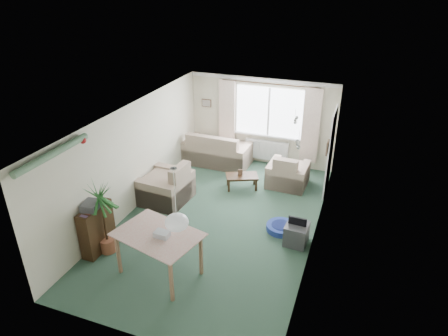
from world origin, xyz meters
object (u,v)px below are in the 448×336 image
(armchair_left, at_px, (165,182))
(coffee_table, at_px, (242,182))
(dining_table, at_px, (159,254))
(bookshelf, at_px, (97,229))
(sofa, at_px, (217,148))
(pet_bed, at_px, (281,227))
(armchair_corner, at_px, (288,170))
(houseplant, at_px, (104,218))
(tv_cube, at_px, (296,234))

(armchair_left, xyz_separation_m, coffee_table, (1.50, 1.18, -0.31))
(armchair_left, distance_m, dining_table, 2.55)
(coffee_table, relative_size, bookshelf, 0.82)
(sofa, bearing_deg, dining_table, 100.04)
(sofa, bearing_deg, bookshelf, 81.97)
(sofa, height_order, pet_bed, sofa)
(armchair_corner, xyz_separation_m, armchair_left, (-2.53, -1.74, 0.06))
(coffee_table, bearing_deg, dining_table, -96.45)
(houseplant, bearing_deg, armchair_corner, 55.02)
(bookshelf, relative_size, pet_bed, 1.53)
(armchair_left, height_order, dining_table, armchair_left)
(bookshelf, bearing_deg, dining_table, -7.75)
(bookshelf, distance_m, tv_cube, 3.86)
(houseplant, bearing_deg, tv_cube, 24.10)
(armchair_corner, relative_size, tv_cube, 2.01)
(houseplant, xyz_separation_m, tv_cube, (3.35, 1.50, -0.53))
(armchair_corner, height_order, pet_bed, armchair_corner)
(houseplant, xyz_separation_m, pet_bed, (2.98, 1.83, -0.68))
(houseplant, xyz_separation_m, dining_table, (1.25, -0.21, -0.33))
(sofa, height_order, houseplant, houseplant)
(coffee_table, xyz_separation_m, dining_table, (-0.39, -3.48, 0.24))
(coffee_table, relative_size, dining_table, 0.58)
(armchair_corner, distance_m, pet_bed, 2.05)
(sofa, relative_size, bookshelf, 1.94)
(houseplant, relative_size, pet_bed, 2.41)
(tv_cube, distance_m, pet_bed, 0.52)
(armchair_left, height_order, tv_cube, armchair_left)
(coffee_table, distance_m, bookshelf, 3.77)
(armchair_left, height_order, houseplant, houseplant)
(dining_table, relative_size, tv_cube, 2.80)
(bookshelf, height_order, dining_table, bookshelf)
(coffee_table, bearing_deg, tv_cube, -46.13)
(dining_table, xyz_separation_m, pet_bed, (1.72, 2.04, -0.35))
(armchair_left, height_order, coffee_table, armchair_left)
(armchair_corner, distance_m, coffee_table, 1.20)
(armchair_corner, xyz_separation_m, bookshelf, (-2.87, -3.84, 0.05))
(dining_table, relative_size, pet_bed, 2.15)
(dining_table, bearing_deg, sofa, 98.61)
(bookshelf, height_order, tv_cube, bookshelf)
(armchair_corner, distance_m, dining_table, 4.28)
(coffee_table, distance_m, tv_cube, 2.46)
(houseplant, distance_m, dining_table, 1.31)
(sofa, height_order, bookshelf, bookshelf)
(armchair_left, distance_m, pet_bed, 2.87)
(armchair_corner, distance_m, tv_cube, 2.43)
(dining_table, bearing_deg, bookshelf, 171.99)
(sofa, xyz_separation_m, coffee_table, (1.10, -1.16, -0.29))
(armchair_left, height_order, bookshelf, armchair_left)
(coffee_table, relative_size, houseplant, 0.52)
(houseplant, bearing_deg, sofa, 82.93)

